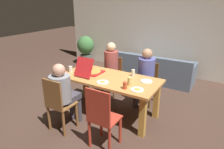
{
  "coord_description": "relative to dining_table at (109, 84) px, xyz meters",
  "views": [
    {
      "loc": [
        1.86,
        -3.0,
        2.15
      ],
      "look_at": [
        0.0,
        0.1,
        0.79
      ],
      "focal_mm": 32.38,
      "sensor_mm": 36.0,
      "label": 1
    }
  ],
  "objects": [
    {
      "name": "ground_plane",
      "position": [
        0.0,
        0.0,
        -0.64
      ],
      "size": [
        20.0,
        20.0,
        0.0
      ],
      "primitive_type": "plane",
      "color": "#483228"
    },
    {
      "name": "back_wall",
      "position": [
        0.0,
        2.92,
        0.81
      ],
      "size": [
        6.54,
        0.12,
        2.89
      ],
      "primitive_type": "cube",
      "color": "silver",
      "rests_on": "ground"
    },
    {
      "name": "dining_table",
      "position": [
        0.0,
        0.0,
        0.0
      ],
      "size": [
        1.9,
        0.89,
        0.76
      ],
      "color": "#D08A46",
      "rests_on": "ground"
    },
    {
      "name": "chair_0",
      "position": [
        -0.42,
        -0.92,
        -0.12
      ],
      "size": [
        0.4,
        0.39,
        0.97
      ],
      "color": "brown",
      "rests_on": "ground"
    },
    {
      "name": "person_0",
      "position": [
        -0.42,
        -0.78,
        0.07
      ],
      "size": [
        0.35,
        0.55,
        1.19
      ],
      "color": "#413D46",
      "rests_on": "ground"
    },
    {
      "name": "chair_1",
      "position": [
        0.43,
        0.86,
        -0.13
      ],
      "size": [
        0.41,
        0.42,
        0.88
      ],
      "color": "brown",
      "rests_on": "ground"
    },
    {
      "name": "person_1",
      "position": [
        0.43,
        0.72,
        0.09
      ],
      "size": [
        0.34,
        0.51,
        1.21
      ],
      "color": "#3F3842",
      "rests_on": "ground"
    },
    {
      "name": "chair_2",
      "position": [
        -0.42,
        0.85,
        -0.14
      ],
      "size": [
        0.38,
        0.39,
        0.88
      ],
      "color": "brown",
      "rests_on": "ground"
    },
    {
      "name": "person_2",
      "position": [
        -0.42,
        0.72,
        0.1
      ],
      "size": [
        0.32,
        0.49,
        1.25
      ],
      "color": "#3E3C3C",
      "rests_on": "ground"
    },
    {
      "name": "chair_3",
      "position": [
        0.43,
        -0.91,
        -0.11
      ],
      "size": [
        0.42,
        0.38,
        1.0
      ],
      "color": "#B03323",
      "rests_on": "ground"
    },
    {
      "name": "pizza_box_0",
      "position": [
        -0.42,
        -0.0,
        0.18
      ],
      "size": [
        0.37,
        0.54,
        0.36
      ],
      "color": "red",
      "rests_on": "dining_table"
    },
    {
      "name": "plate_0",
      "position": [
        0.03,
        -0.27,
        0.13
      ],
      "size": [
        0.22,
        0.22,
        0.03
      ],
      "color": "white",
      "rests_on": "dining_table"
    },
    {
      "name": "plate_1",
      "position": [
        0.68,
        -0.24,
        0.13
      ],
      "size": [
        0.21,
        0.21,
        0.03
      ],
      "color": "white",
      "rests_on": "dining_table"
    },
    {
      "name": "plate_2",
      "position": [
        0.67,
        0.18,
        0.13
      ],
      "size": [
        0.21,
        0.21,
        0.01
      ],
      "color": "white",
      "rests_on": "dining_table"
    },
    {
      "name": "drinking_glass_0",
      "position": [
        -0.84,
        -0.13,
        0.18
      ],
      "size": [
        0.08,
        0.08,
        0.12
      ],
      "primitive_type": "cylinder",
      "color": "silver",
      "rests_on": "dining_table"
    },
    {
      "name": "drinking_glass_1",
      "position": [
        0.49,
        -0.3,
        0.19
      ],
      "size": [
        0.07,
        0.07,
        0.12
      ],
      "primitive_type": "cylinder",
      "color": "#BD4A2A",
      "rests_on": "dining_table"
    },
    {
      "name": "drinking_glass_2",
      "position": [
        0.49,
        -0.12,
        0.2
      ],
      "size": [
        0.08,
        0.08,
        0.14
      ],
      "primitive_type": "cylinder",
      "color": "#E0BF68",
      "rests_on": "dining_table"
    },
    {
      "name": "drinking_glass_3",
      "position": [
        0.35,
        0.3,
        0.19
      ],
      "size": [
        0.07,
        0.07,
        0.13
      ],
      "primitive_type": "cylinder",
      "color": "silver",
      "rests_on": "dining_table"
    },
    {
      "name": "couch",
      "position": [
        0.15,
        2.15,
        -0.37
      ],
      "size": [
        2.09,
        0.84,
        0.75
      ],
      "color": "slate",
      "rests_on": "ground"
    },
    {
      "name": "potted_plant",
      "position": [
        -2.42,
        2.38,
        -0.07
      ],
      "size": [
        0.57,
        0.57,
        0.98
      ],
      "color": "#566057",
      "rests_on": "ground"
    }
  ]
}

